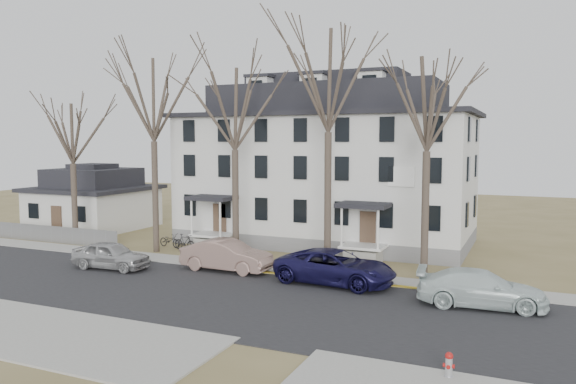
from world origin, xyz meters
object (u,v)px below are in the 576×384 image
at_px(car_navy, 335,268).
at_px(bicycle_left, 170,241).
at_px(tree_center, 329,73).
at_px(car_white, 481,289).
at_px(small_house, 94,201).
at_px(tree_mid_left, 235,103).
at_px(bicycle_right, 185,243).
at_px(car_silver, 111,256).
at_px(tree_mid_right, 428,97).
at_px(boarding_house, 327,168).
at_px(car_tan, 227,256).
at_px(fire_hydrant, 449,365).
at_px(tree_far_left, 153,94).
at_px(tree_bungalow, 72,129).

bearing_deg(car_navy, bicycle_left, 75.57).
relative_size(tree_center, car_white, 2.66).
xyz_separation_m(small_house, tree_mid_left, (17.00, -6.20, 7.35)).
bearing_deg(bicycle_left, bicycle_right, -96.69).
bearing_deg(car_silver, tree_mid_right, -75.73).
xyz_separation_m(boarding_house, car_tan, (-1.92, -11.17, -4.52)).
bearing_deg(fire_hydrant, car_silver, 159.26).
relative_size(tree_mid_left, tree_center, 0.87).
distance_m(tree_far_left, bicycle_left, 9.98).
bearing_deg(tree_mid_left, tree_center, 0.00).
bearing_deg(car_silver, tree_far_left, 5.45).
height_order(small_house, bicycle_right, small_house).
relative_size(bicycle_right, fire_hydrant, 2.11).
relative_size(tree_far_left, fire_hydrant, 16.30).
bearing_deg(boarding_house, tree_mid_right, -43.81).
bearing_deg(boarding_house, car_navy, -68.07).
xyz_separation_m(boarding_house, car_silver, (-8.20, -13.42, -4.60)).
xyz_separation_m(tree_bungalow, car_silver, (7.80, -5.27, -7.34)).
bearing_deg(tree_mid_right, bicycle_right, 176.35).
relative_size(car_tan, car_white, 0.95).
height_order(car_silver, bicycle_right, car_silver).
bearing_deg(tree_bungalow, boarding_house, 27.01).
bearing_deg(fire_hydrant, boarding_house, 118.90).
bearing_deg(car_navy, tree_center, 30.95).
distance_m(car_navy, fire_hydrant, 11.70).
xyz_separation_m(tree_mid_right, car_navy, (-3.89, -3.31, -8.74)).
bearing_deg(tree_far_left, car_navy, -13.65).
height_order(tree_center, bicycle_right, tree_center).
distance_m(tree_center, car_tan, 11.74).
bearing_deg(small_house, fire_hydrant, -30.98).
xyz_separation_m(tree_mid_left, car_silver, (-5.20, -5.27, -8.82)).
height_order(tree_mid_left, bicycle_right, tree_mid_left).
relative_size(bicycle_left, bicycle_right, 1.02).
relative_size(tree_far_left, car_navy, 2.21).
relative_size(tree_center, tree_mid_right, 1.15).
bearing_deg(tree_center, car_tan, -148.51).
xyz_separation_m(tree_mid_right, fire_hydrant, (3.03, -12.74, -9.18)).
xyz_separation_m(small_house, tree_center, (23.00, -6.20, 8.84)).
xyz_separation_m(car_silver, bicycle_right, (0.75, 6.28, -0.24)).
distance_m(car_white, bicycle_right, 20.00).
relative_size(tree_bungalow, car_tan, 2.06).
relative_size(boarding_house, tree_center, 1.41).
bearing_deg(tree_bungalow, tree_mid_right, 0.00).
bearing_deg(bicycle_right, fire_hydrant, -117.61).
height_order(tree_far_left, fire_hydrant, tree_far_left).
distance_m(boarding_house, tree_center, 10.39).
bearing_deg(fire_hydrant, tree_mid_right, 103.38).
xyz_separation_m(car_tan, car_white, (13.70, -1.46, -0.06)).
height_order(tree_bungalow, fire_hydrant, tree_bungalow).
xyz_separation_m(boarding_house, tree_far_left, (-9.00, -8.15, 4.96)).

